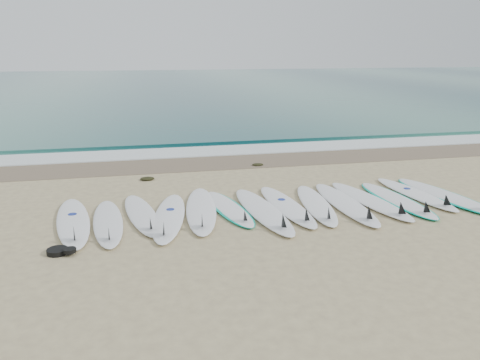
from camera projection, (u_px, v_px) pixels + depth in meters
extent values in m
plane|color=tan|center=(273.00, 209.00, 9.35)|extent=(120.00, 120.00, 0.00)
cube|color=#24625C|center=(167.00, 85.00, 39.89)|extent=(120.00, 55.00, 0.03)
cube|color=#705F4A|center=(233.00, 161.00, 13.20)|extent=(120.00, 1.80, 0.01)
cube|color=silver|center=(224.00, 151.00, 14.51)|extent=(120.00, 1.40, 0.04)
cube|color=#24625C|center=(216.00, 141.00, 15.91)|extent=(120.00, 1.00, 0.10)
ellipsoid|color=white|center=(73.00, 221.00, 8.54)|extent=(0.98, 2.83, 0.09)
cone|color=black|center=(74.00, 233.00, 7.58)|extent=(0.28, 0.33, 0.30)
cylinder|color=navy|center=(72.00, 214.00, 8.77)|extent=(0.18, 0.18, 0.01)
ellipsoid|color=white|center=(108.00, 222.00, 8.52)|extent=(0.72, 2.57, 0.08)
cone|color=black|center=(109.00, 233.00, 7.63)|extent=(0.23, 0.29, 0.27)
ellipsoid|color=white|center=(142.00, 214.00, 8.93)|extent=(0.92, 2.56, 0.08)
cone|color=black|center=(151.00, 223.00, 8.07)|extent=(0.25, 0.30, 0.27)
ellipsoid|color=white|center=(169.00, 216.00, 8.79)|extent=(0.97, 2.76, 0.09)
cone|color=black|center=(164.00, 228.00, 7.80)|extent=(0.27, 0.32, 0.29)
cylinder|color=navy|center=(170.00, 209.00, 9.03)|extent=(0.18, 0.18, 0.01)
ellipsoid|color=white|center=(201.00, 209.00, 9.18)|extent=(0.90, 2.88, 0.09)
cone|color=black|center=(202.00, 220.00, 8.15)|extent=(0.27, 0.33, 0.30)
ellipsoid|color=white|center=(229.00, 208.00, 9.27)|extent=(0.86, 2.37, 0.08)
ellipsoid|color=#00BC9D|center=(229.00, 208.00, 9.27)|extent=(0.94, 2.40, 0.05)
cone|color=black|center=(245.00, 215.00, 8.47)|extent=(0.23, 0.28, 0.25)
ellipsoid|color=white|center=(262.00, 210.00, 9.12)|extent=(0.86, 2.93, 0.09)
cone|color=black|center=(283.00, 220.00, 8.10)|extent=(0.27, 0.33, 0.31)
ellipsoid|color=white|center=(286.00, 205.00, 9.40)|extent=(0.75, 2.73, 0.09)
cone|color=black|center=(307.00, 214.00, 8.44)|extent=(0.25, 0.30, 0.29)
cylinder|color=navy|center=(282.00, 199.00, 9.62)|extent=(0.17, 0.17, 0.01)
ellipsoid|color=white|center=(316.00, 204.00, 9.49)|extent=(0.87, 2.66, 0.08)
cone|color=black|center=(329.00, 213.00, 8.53)|extent=(0.25, 0.30, 0.28)
ellipsoid|color=white|center=(345.00, 203.00, 9.53)|extent=(0.60, 2.84, 0.09)
cone|color=black|center=(369.00, 212.00, 8.51)|extent=(0.24, 0.30, 0.30)
ellipsoid|color=white|center=(369.00, 200.00, 9.72)|extent=(0.95, 2.81, 0.09)
cone|color=black|center=(401.00, 208.00, 8.76)|extent=(0.27, 0.32, 0.29)
ellipsoid|color=white|center=(396.00, 199.00, 9.78)|extent=(0.72, 2.59, 0.08)
ellipsoid|color=#00BC9D|center=(396.00, 200.00, 9.78)|extent=(0.81, 2.62, 0.06)
cone|color=black|center=(426.00, 207.00, 8.87)|extent=(0.24, 0.29, 0.27)
ellipsoid|color=white|center=(414.00, 193.00, 10.17)|extent=(0.83, 2.62, 0.08)
cone|color=black|center=(446.00, 200.00, 9.27)|extent=(0.25, 0.30, 0.27)
cylinder|color=navy|center=(407.00, 188.00, 10.38)|extent=(0.16, 0.16, 0.01)
ellipsoid|color=white|center=(445.00, 195.00, 10.02)|extent=(1.04, 2.91, 0.09)
ellipsoid|color=#00BC9D|center=(445.00, 196.00, 10.02)|extent=(1.14, 2.95, 0.07)
ellipsoid|color=black|center=(147.00, 179.00, 11.36)|extent=(0.35, 0.27, 0.07)
ellipsoid|color=black|center=(258.00, 165.00, 12.74)|extent=(0.31, 0.24, 0.06)
cylinder|color=black|center=(57.00, 251.00, 7.30)|extent=(0.32, 0.32, 0.08)
cylinder|color=black|center=(70.00, 250.00, 7.24)|extent=(0.20, 0.20, 0.06)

